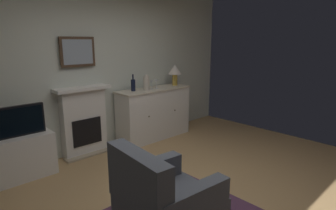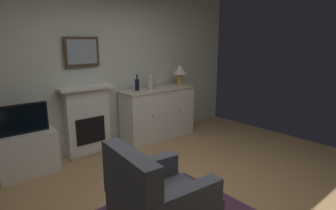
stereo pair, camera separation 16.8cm
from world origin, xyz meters
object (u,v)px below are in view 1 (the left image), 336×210
sideboard_cabinet (154,113)px  armchair (164,202)px  vase_decorative (146,82)px  wine_glass_left (152,82)px  tv_set (19,121)px  fireplace_unit (84,121)px  framed_picture (78,52)px  tv_cabinet (23,156)px  wine_glass_center (156,82)px  wine_bottle (133,85)px  table_lamp (175,71)px

sideboard_cabinet → armchair: (-1.74, -2.17, -0.09)m
sideboard_cabinet → vase_decorative: 0.65m
sideboard_cabinet → wine_glass_left: size_ratio=8.80×
vase_decorative → tv_set: (-2.07, 0.04, -0.29)m
fireplace_unit → vase_decorative: (1.10, -0.23, 0.53)m
framed_picture → tv_cabinet: 1.67m
tv_set → tv_cabinet: bearing=90.0°
framed_picture → wine_glass_center: 1.48m
sideboard_cabinet → armchair: size_ratio=1.58×
vase_decorative → wine_glass_center: bearing=4.9°
fireplace_unit → wine_bottle: bearing=-8.3°
wine_glass_left → armchair: bearing=-127.9°
framed_picture → wine_bottle: size_ratio=1.90×
wine_glass_left → vase_decorative: size_ratio=0.59×
wine_glass_left → armchair: 2.80m
fireplace_unit → sideboard_cabinet: 1.33m
table_lamp → wine_bottle: size_ratio=1.38×
fireplace_unit → sideboard_cabinet: size_ratio=0.76×
framed_picture → wine_glass_center: framed_picture is taller
armchair → tv_set: bearing=104.2°
table_lamp → armchair: 3.26m
framed_picture → sideboard_cabinet: framed_picture is taller
wine_bottle → tv_set: bearing=-178.3°
wine_glass_center → tv_cabinet: 2.45m
wine_glass_left → tv_set: size_ratio=0.27×
wine_bottle → armchair: 2.66m
wine_bottle → wine_glass_left: wine_bottle is taller
sideboard_cabinet → table_lamp: (0.54, 0.00, 0.75)m
armchair → wine_glass_left: bearing=52.1°
wine_bottle → wine_glass_left: 0.36m
tv_set → armchair: bearing=-75.8°
fireplace_unit → wine_bottle: 1.02m
sideboard_cabinet → wine_glass_left: 0.60m
wine_glass_center → vase_decorative: size_ratio=0.59×
table_lamp → wine_glass_center: (-0.50, -0.03, -0.16)m
table_lamp → wine_glass_left: (-0.61, -0.03, -0.16)m
tv_set → wine_bottle: bearing=1.7°
fireplace_unit → armchair: bearing=-100.4°
wine_bottle → tv_set: (-1.86, -0.06, -0.26)m
vase_decorative → tv_set: 2.09m
fireplace_unit → framed_picture: framed_picture is taller
tv_cabinet → sideboard_cabinet: bearing=-0.4°
tv_cabinet → wine_glass_left: bearing=-1.1°
wine_glass_center → vase_decorative: (-0.25, -0.02, 0.02)m
table_lamp → wine_glass_left: size_ratio=2.42×
wine_glass_left → tv_cabinet: size_ratio=0.22×
fireplace_unit → armchair: (-0.43, -2.35, -0.17)m
wine_glass_center → vase_decorative: bearing=-175.1°
framed_picture → vase_decorative: 1.26m
tv_cabinet → armchair: armchair is taller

